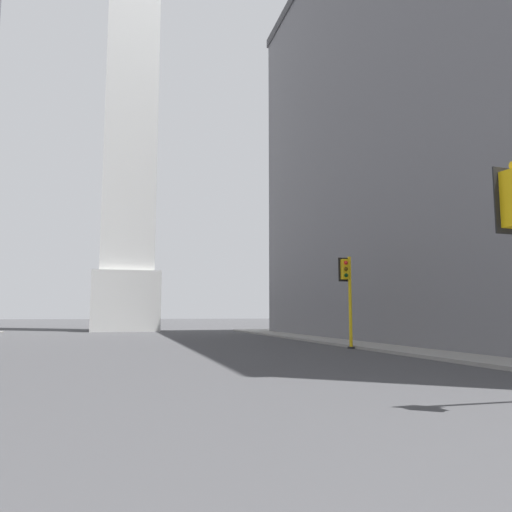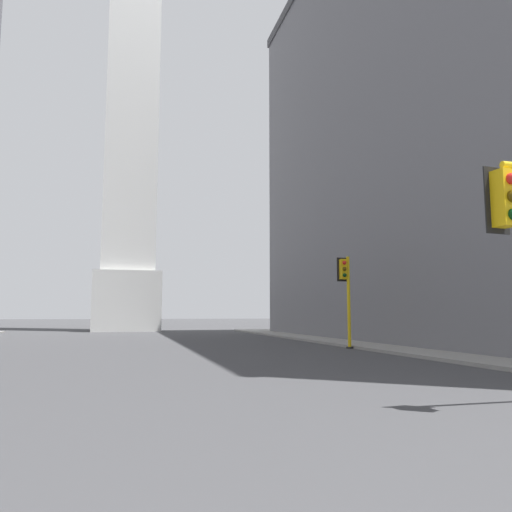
{
  "view_description": "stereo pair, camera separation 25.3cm",
  "coord_description": "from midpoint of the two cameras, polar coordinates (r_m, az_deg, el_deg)",
  "views": [
    {
      "loc": [
        -0.51,
        -0.37,
        1.85
      ],
      "look_at": [
        10.23,
        39.48,
        6.67
      ],
      "focal_mm": 35.0,
      "sensor_mm": 36.0,
      "label": 1
    },
    {
      "loc": [
        -0.27,
        -0.43,
        1.85
      ],
      "look_at": [
        10.23,
        39.48,
        6.67
      ],
      "focal_mm": 35.0,
      "sensor_mm": 36.0,
      "label": 2
    }
  ],
  "objects": [
    {
      "name": "sidewalk_right",
      "position": [
        25.69,
        20.06,
        -10.23
      ],
      "size": [
        5.0,
        68.77,
        0.15
      ],
      "primitive_type": "cube",
      "color": "gray",
      "rests_on": "ground_plane"
    },
    {
      "name": "obelisk",
      "position": [
        65.54,
        -13.94,
        21.85
      ],
      "size": [
        7.19,
        7.19,
        69.0
      ],
      "color": "silver",
      "rests_on": "ground_plane"
    },
    {
      "name": "traffic_light_mid_right",
      "position": [
        27.79,
        10.15,
        -3.56
      ],
      "size": [
        0.77,
        0.5,
        5.01
      ],
      "color": "yellow",
      "rests_on": "ground_plane"
    }
  ]
}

